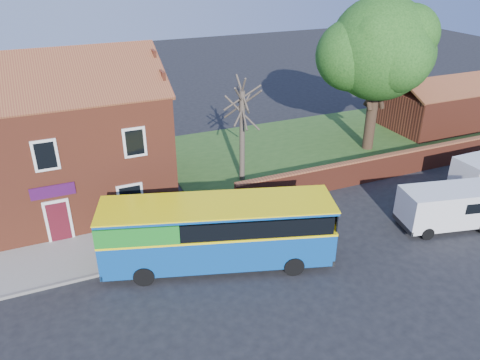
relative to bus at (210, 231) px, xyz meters
name	(u,v)px	position (x,y,z in m)	size (l,w,h in m)	color
ground	(256,298)	(0.89, -2.93, -1.76)	(120.00, 120.00, 0.00)	black
pavement	(66,260)	(-6.11, 2.82, -1.70)	(18.00, 3.50, 0.12)	gray
kerb	(69,282)	(-6.11, 1.07, -1.69)	(18.00, 0.15, 0.14)	slate
grass_strip	(342,143)	(13.89, 10.07, -1.74)	(26.00, 12.00, 0.04)	#426B28
shop_building	(45,148)	(-6.14, 8.57, 1.66)	(12.30, 8.13, 10.50)	brown
boundary_wall	(398,164)	(13.89, 4.07, -0.95)	(22.00, 0.38, 1.60)	maroon
outbuilding	(439,107)	(22.89, 10.07, -0.15)	(8.20, 5.06, 4.17)	maroon
bus	(210,231)	(0.00, 0.00, 0.00)	(10.46, 5.41, 3.09)	#0D4695
van_near	(449,206)	(12.22, -1.74, -0.55)	(5.22, 2.96, 2.16)	white
large_tree	(379,52)	(15.04, 8.65, 5.04)	(8.51, 6.74, 10.38)	black
bare_tree	(242,132)	(4.69, 7.34, 1.40)	(2.31, 2.75, 6.16)	#4C4238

